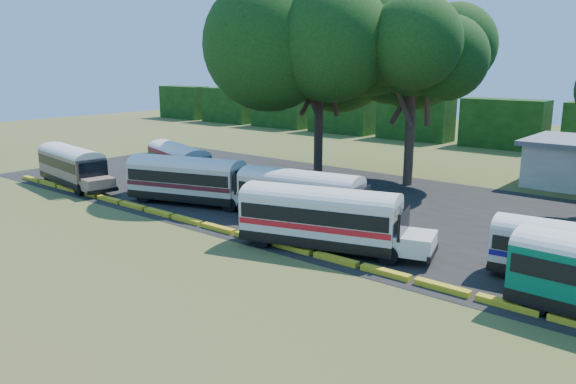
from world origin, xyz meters
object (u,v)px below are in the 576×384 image
Objects in this scene: bus_beige at (72,164)px; tree_west at (320,37)px; bus_cream_west at (189,177)px; bus_white_red at (324,215)px; bus_red at (180,161)px.

tree_west reaches higher than bus_beige.
bus_cream_west is 14.18m from bus_white_red.
bus_cream_west is at bearing 18.95° from bus_beige.
tree_west is (1.70, 13.89, 10.50)m from bus_cream_west.
bus_red is at bearing 127.19° from bus_cream_west.
bus_beige is at bearing 163.63° from bus_white_red.
bus_beige is at bearing -113.40° from bus_red.
bus_cream_west is 17.50m from tree_west.
bus_red is 0.59× the size of tree_west.
bus_beige is 26.29m from bus_white_red.
bus_red is 7.83m from bus_cream_west.
tree_west is at bearing 66.55° from bus_red.
tree_west is at bearing 57.47° from bus_beige.
bus_white_red is at bearing -0.76° from bus_red.
bus_cream_west is (6.43, -4.47, 0.06)m from bus_red.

